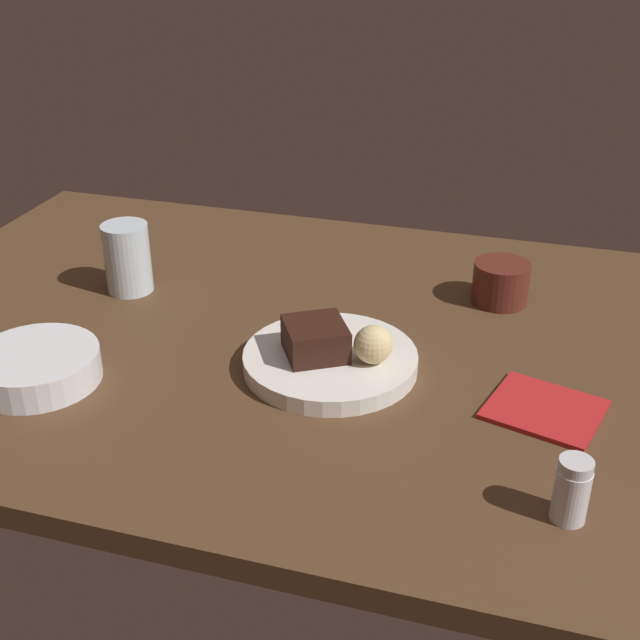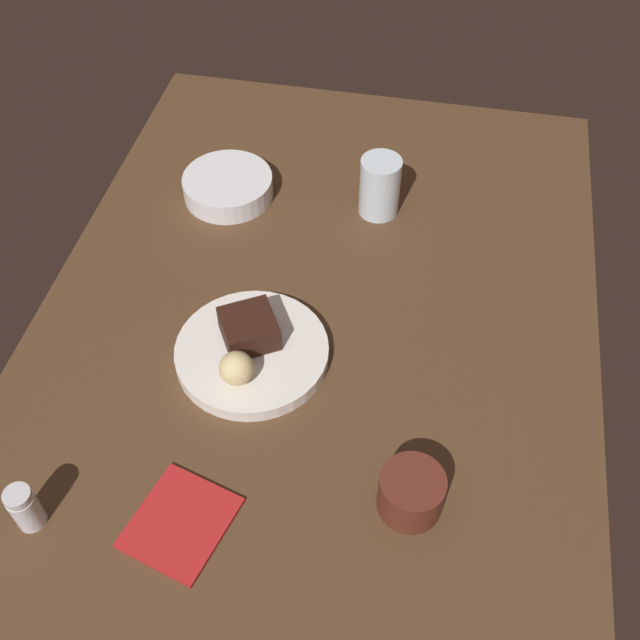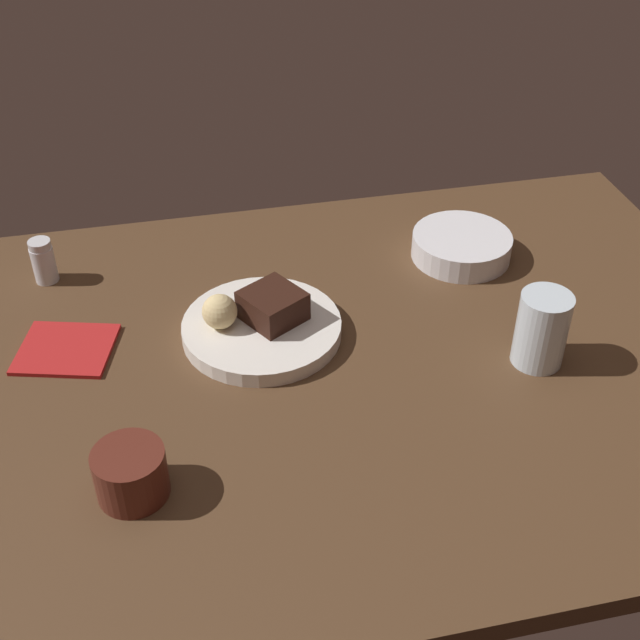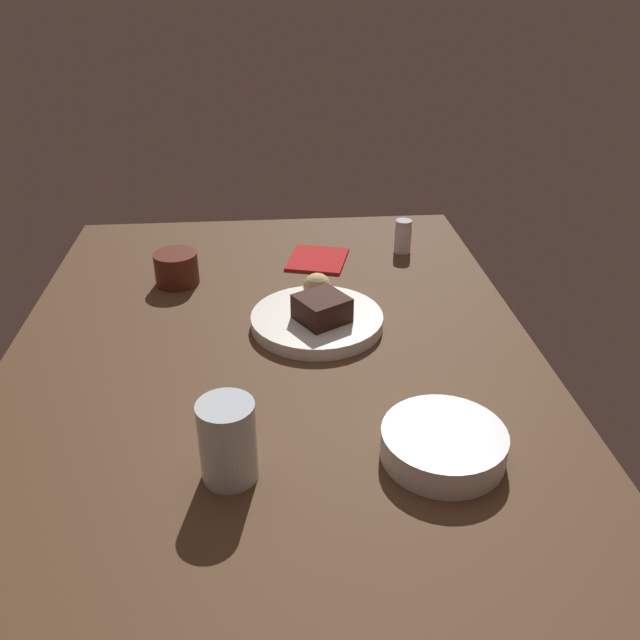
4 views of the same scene
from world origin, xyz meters
TOP-DOWN VIEW (x-y plane):
  - dining_table at (0.00, 0.00)cm, footprint 120.00×84.00cm
  - dessert_plate at (9.11, -7.51)cm, footprint 22.13×22.13cm
  - chocolate_cake_slice at (7.36, -8.18)cm, footprint 10.12×10.17cm
  - bread_roll at (14.68, -7.99)cm, footprint 4.83×4.83cm
  - salt_shaker at (38.88, -27.79)cm, footprint 3.49×3.49cm
  - water_glass at (-25.94, 5.73)cm, footprint 6.85×6.85cm
  - side_bowl at (-24.79, -20.51)cm, footprint 15.55×15.55cm
  - coffee_cup at (27.75, 17.50)cm, footprint 8.16×8.16cm
  - folded_napkin at (35.77, -9.76)cm, footprint 14.98×14.06cm

SIDE VIEW (x-z plane):
  - dining_table at x=0.00cm, z-range 0.00..3.00cm
  - folded_napkin at x=35.77cm, z-range 3.00..3.60cm
  - dessert_plate at x=9.11cm, z-range 3.00..5.20cm
  - side_bowl at x=-24.79cm, z-range 3.00..6.90cm
  - coffee_cup at x=27.75cm, z-range 3.00..9.13cm
  - salt_shaker at x=38.88cm, z-range 2.95..9.90cm
  - chocolate_cake_slice at x=7.36cm, z-range 5.20..9.43cm
  - bread_roll at x=14.68cm, z-range 5.20..10.03cm
  - water_glass at x=-25.94cm, z-range 3.00..13.46cm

